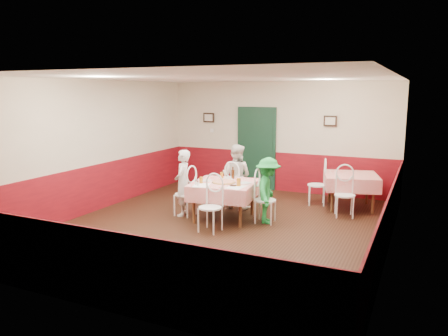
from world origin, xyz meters
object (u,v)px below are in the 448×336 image
at_px(chair_near, 210,208).
at_px(glass_b, 239,182).
at_px(diner_right, 268,191).
at_px(chair_far, 236,188).
at_px(diner_left, 183,183).
at_px(chair_right, 265,200).
at_px(chair_second_a, 317,185).
at_px(chair_second_b, 345,195).
at_px(wallet, 233,185).
at_px(main_table, 224,201).
at_px(second_table, 350,191).
at_px(diner_far, 236,176).
at_px(beer_bottle, 233,173).
at_px(pizza, 224,182).
at_px(glass_c, 222,175).
at_px(chair_left, 185,194).
at_px(glass_a, 201,180).

height_order(chair_near, glass_b, glass_b).
height_order(chair_near, diner_right, diner_right).
distance_m(chair_far, diner_left, 1.26).
relative_size(chair_right, chair_second_a, 1.00).
distance_m(chair_second_b, diner_right, 1.69).
relative_size(chair_far, wallet, 8.18).
height_order(chair_right, chair_second_a, same).
distance_m(main_table, second_table, 2.92).
height_order(chair_near, diner_far, diner_far).
height_order(chair_far, chair_near, same).
bearing_deg(chair_second_b, wallet, -157.78).
bearing_deg(chair_right, chair_near, 137.90).
bearing_deg(beer_bottle, wallet, -65.94).
distance_m(wallet, diner_left, 1.21).
bearing_deg(chair_second_a, chair_right, -33.39).
distance_m(chair_far, pizza, 0.96).
bearing_deg(glass_c, beer_bottle, 10.73).
height_order(glass_c, diner_right, diner_right).
distance_m(main_table, beer_bottle, 0.64).
xyz_separation_m(chair_left, diner_left, (-0.05, -0.01, 0.24)).
bearing_deg(beer_bottle, chair_right, -19.01).
bearing_deg(chair_second_b, glass_c, -176.06).
relative_size(glass_b, diner_left, 0.11).
bearing_deg(glass_b, pizza, 158.85).
distance_m(main_table, glass_a, 0.65).
height_order(second_table, diner_left, diner_left).
relative_size(chair_near, diner_right, 0.69).
relative_size(main_table, diner_far, 0.86).
relative_size(chair_left, diner_right, 0.69).
bearing_deg(main_table, glass_a, -142.82).
xyz_separation_m(chair_near, chair_second_b, (2.08, 2.03, 0.00)).
bearing_deg(chair_far, pizza, 101.49).
distance_m(main_table, chair_second_a, 2.42).
relative_size(glass_c, beer_bottle, 0.55).
relative_size(chair_near, diner_left, 0.65).
bearing_deg(chair_second_a, glass_c, -61.45).
distance_m(chair_far, glass_c, 0.63).
xyz_separation_m(glass_b, wallet, (-0.09, -0.06, -0.06)).
bearing_deg(chair_right, diner_right, -87.10).
xyz_separation_m(chair_far, glass_c, (-0.10, -0.49, 0.37)).
height_order(second_table, chair_left, chair_left).
bearing_deg(diner_far, glass_a, 81.97).
xyz_separation_m(glass_c, diner_far, (0.10, 0.54, -0.11)).
distance_m(chair_second_a, beer_bottle, 2.14).
xyz_separation_m(glass_b, diner_right, (0.49, 0.31, -0.18)).
xyz_separation_m(chair_second_a, glass_a, (-1.81, -2.22, 0.37)).
xyz_separation_m(second_table, beer_bottle, (-2.17, -1.55, 0.50)).
bearing_deg(chair_right, pizza, 96.25).
distance_m(chair_second_b, beer_bottle, 2.35).
bearing_deg(chair_far, diner_right, 147.51).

